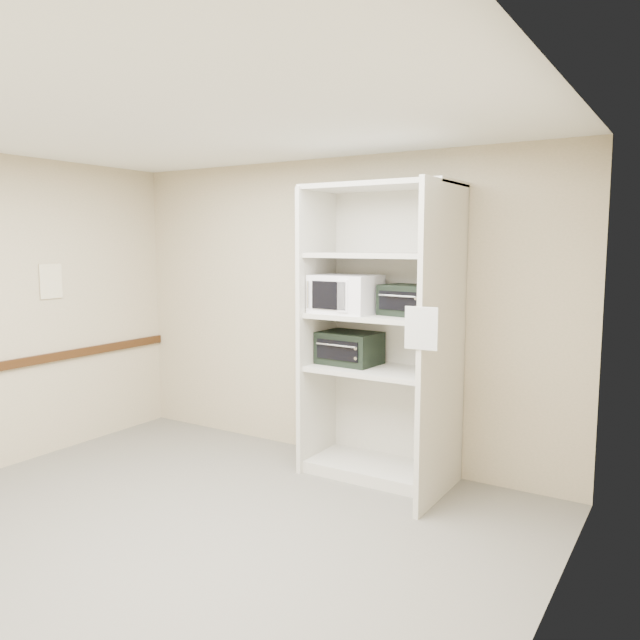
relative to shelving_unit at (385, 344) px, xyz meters
The scene contains 10 objects.
floor 2.15m from the shelving_unit, 111.36° to the right, with size 4.50×4.00×0.01m, color #646257.
ceiling 2.41m from the shelving_unit, 111.36° to the right, with size 4.50×4.00×0.01m, color white.
wall_back 0.76m from the shelving_unit, 155.96° to the left, with size 4.50×0.02×2.70m, color #C0AC8B.
wall_right 2.34m from the shelving_unit, 47.07° to the right, with size 0.02×4.00×2.70m, color #C0AC8B.
shelving_unit is the anchor object (origin of this frame).
microwave 0.53m from the shelving_unit, behind, with size 0.53×0.40×0.32m, color white.
toaster_oven_upper 0.41m from the shelving_unit, 15.83° to the left, with size 0.43×0.32×0.25m, color black.
toaster_oven_lower 0.37m from the shelving_unit, behind, with size 0.49×0.37×0.27m, color black.
paper_sign 0.88m from the shelving_unit, 47.68° to the right, with size 0.23×0.01×0.29m, color white.
wall_poster 3.11m from the shelving_unit, 160.78° to the right, with size 0.01×0.23×0.32m, color white.
Camera 1 is at (2.87, -2.85, 1.94)m, focal length 35.00 mm.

